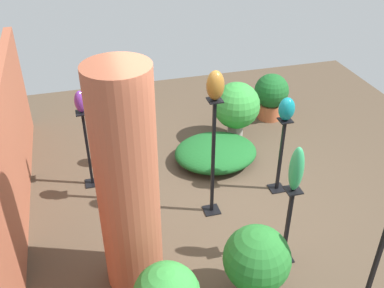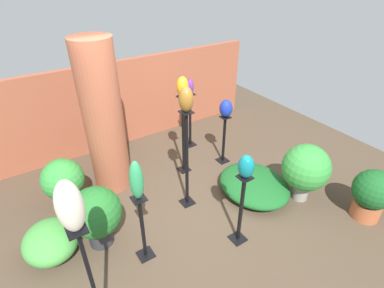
{
  "view_description": "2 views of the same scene",
  "coord_description": "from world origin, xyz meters",
  "views": [
    {
      "loc": [
        -4.16,
        1.54,
        3.79
      ],
      "look_at": [
        0.09,
        0.37,
        0.96
      ],
      "focal_mm": 42.0,
      "sensor_mm": 36.0,
      "label": 1
    },
    {
      "loc": [
        -1.9,
        -2.82,
        3.27
      ],
      "look_at": [
        0.08,
        0.2,
        1.02
      ],
      "focal_mm": 28.0,
      "sensor_mm": 36.0,
      "label": 2
    }
  ],
  "objects": [
    {
      "name": "art_vase_violet",
      "position": [
        0.93,
        1.56,
        1.26
      ],
      "size": [
        0.14,
        0.15,
        0.29
      ],
      "primitive_type": "ellipsoid",
      "color": "#6B2D8C",
      "rests_on": "pedestal_violet"
    },
    {
      "name": "brick_pillar",
      "position": [
        -0.82,
        1.25,
        1.21
      ],
      "size": [
        0.59,
        0.59,
        2.41
      ],
      "primitive_type": "cylinder",
      "color": "#9E5138",
      "rests_on": "ground"
    },
    {
      "name": "potted_plant_front_right",
      "position": [
        -1.41,
        0.14,
        0.51
      ],
      "size": [
        0.66,
        0.66,
        0.88
      ],
      "color": "#2D2D33",
      "rests_on": "ground"
    },
    {
      "name": "brick_wall_back",
      "position": [
        0.0,
        2.45,
        0.84
      ],
      "size": [
        5.6,
        0.12,
        1.68
      ],
      "primitive_type": "cube",
      "color": "#9E5138",
      "rests_on": "ground"
    },
    {
      "name": "potted_plant_back_center",
      "position": [
        -1.6,
        1.07,
        0.49
      ],
      "size": [
        0.61,
        0.61,
        0.84
      ],
      "color": "#936B4C",
      "rests_on": "ground"
    },
    {
      "name": "art_vase_bronze",
      "position": [
        -0.04,
        0.15,
        1.75
      ],
      "size": [
        0.19,
        0.2,
        0.34
      ],
      "primitive_type": "ellipsoid",
      "color": "brown",
      "rests_on": "pedestal_bronze"
    },
    {
      "name": "pedestal_jade",
      "position": [
        -1.02,
        -0.38,
        0.44
      ],
      "size": [
        0.2,
        0.2,
        0.98
      ],
      "color": "black",
      "rests_on": "ground"
    },
    {
      "name": "pedestal_ivory",
      "position": [
        -1.76,
        -0.93,
        0.66
      ],
      "size": [
        0.2,
        0.2,
        1.44
      ],
      "color": "black",
      "rests_on": "ground"
    },
    {
      "name": "potted_plant_front_left",
      "position": [
        2.01,
        -1.53,
        0.44
      ],
      "size": [
        0.57,
        0.57,
        0.79
      ],
      "color": "#B25B38",
      "rests_on": "ground"
    },
    {
      "name": "foliage_bed_west",
      "position": [
        -2.0,
        0.31,
        0.21
      ],
      "size": [
        0.67,
        0.76,
        0.42
      ],
      "primitive_type": "ellipsoid",
      "color": "#479942",
      "rests_on": "ground"
    },
    {
      "name": "pedestal_bronze",
      "position": [
        -0.04,
        0.15,
        0.73
      ],
      "size": [
        0.2,
        0.2,
        1.58
      ],
      "color": "black",
      "rests_on": "ground"
    },
    {
      "name": "ground_plane",
      "position": [
        0.0,
        0.0,
        0.0
      ],
      "size": [
        8.0,
        8.0,
        0.0
      ],
      "primitive_type": "plane",
      "color": "#4C3D2D"
    },
    {
      "name": "art_vase_cobalt",
      "position": [
        1.13,
        0.75,
        1.09
      ],
      "size": [
        0.22,
        0.24,
        0.32
      ],
      "primitive_type": "ellipsoid",
      "color": "#192D9E",
      "rests_on": "pedestal_cobalt"
    },
    {
      "name": "pedestal_cobalt",
      "position": [
        1.13,
        0.75,
        0.42
      ],
      "size": [
        0.2,
        0.2,
        0.93
      ],
      "color": "black",
      "rests_on": "ground"
    },
    {
      "name": "foliage_bed_east",
      "position": [
        0.99,
        -0.23,
        0.16
      ],
      "size": [
        1.04,
        1.21,
        0.31
      ],
      "primitive_type": "ellipsoid",
      "color": "#195923",
      "rests_on": "ground"
    },
    {
      "name": "art_vase_jade",
      "position": [
        -1.02,
        -0.38,
        1.23
      ],
      "size": [
        0.16,
        0.14,
        0.51
      ],
      "primitive_type": "ellipsoid",
      "color": "#2D9356",
      "rests_on": "pedestal_jade"
    },
    {
      "name": "pedestal_violet",
      "position": [
        0.93,
        1.56,
        0.51
      ],
      "size": [
        0.2,
        0.2,
        1.12
      ],
      "color": "black",
      "rests_on": "ground"
    },
    {
      "name": "pedestal_amber",
      "position": [
        0.37,
        0.91,
        0.66
      ],
      "size": [
        0.2,
        0.2,
        1.43
      ],
      "color": "black",
      "rests_on": "ground"
    },
    {
      "name": "art_vase_ivory",
      "position": [
        -1.76,
        -0.93,
        1.68
      ],
      "size": [
        0.21,
        0.22,
        0.49
      ],
      "primitive_type": "ellipsoid",
      "color": "beige",
      "rests_on": "pedestal_ivory"
    },
    {
      "name": "art_vase_teal",
      "position": [
        0.15,
        -0.83,
        1.22
      ],
      "size": [
        0.19,
        0.2,
        0.3
      ],
      "primitive_type": "ellipsoid",
      "color": "#0F727A",
      "rests_on": "pedestal_teal"
    },
    {
      "name": "pedestal_teal",
      "position": [
        0.15,
        -0.83,
        0.49
      ],
      "size": [
        0.2,
        0.2,
        1.07
      ],
      "color": "black",
      "rests_on": "ground"
    },
    {
      "name": "art_vase_amber",
      "position": [
        0.37,
        0.91,
        1.59
      ],
      "size": [
        0.19,
        0.19,
        0.32
      ],
      "primitive_type": "ellipsoid",
      "color": "orange",
      "rests_on": "pedestal_amber"
    },
    {
      "name": "potted_plant_near_pillar",
      "position": [
        1.52,
        -0.73,
        0.57
      ],
      "size": [
        0.72,
        0.72,
        0.95
      ],
      "color": "gray",
      "rests_on": "ground"
    }
  ]
}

